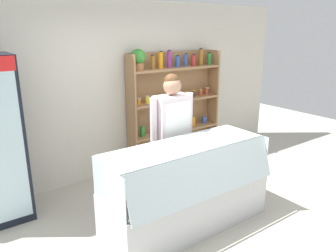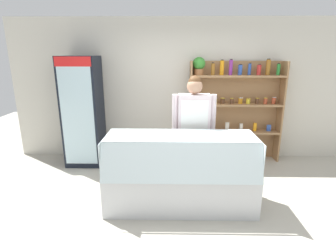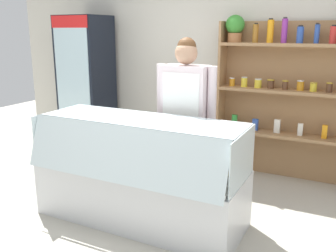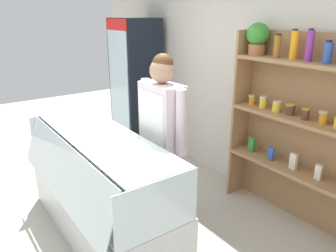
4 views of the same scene
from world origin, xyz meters
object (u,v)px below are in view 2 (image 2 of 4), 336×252
at_px(drinks_fridge, 83,112).
at_px(deli_display_case, 180,184).
at_px(shop_clerk, 194,122).
at_px(shelving_unit, 232,104).

bearing_deg(drinks_fridge, deli_display_case, -39.42).
xyz_separation_m(drinks_fridge, shop_clerk, (1.98, -0.87, 0.04)).
distance_m(drinks_fridge, shop_clerk, 2.16).
bearing_deg(shelving_unit, deli_display_case, -121.22).
height_order(drinks_fridge, shop_clerk, drinks_fridge).
relative_size(drinks_fridge, deli_display_case, 1.00).
bearing_deg(deli_display_case, drinks_fridge, 140.58).
bearing_deg(shop_clerk, deli_display_case, -110.74).
xyz_separation_m(shelving_unit, deli_display_case, (-1.04, -1.71, -0.80)).
bearing_deg(shop_clerk, drinks_fridge, 156.26).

